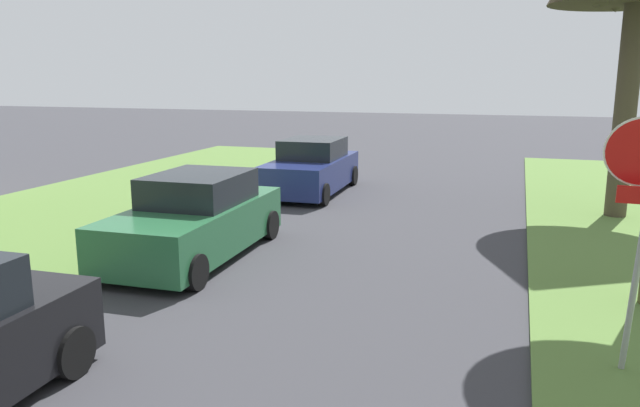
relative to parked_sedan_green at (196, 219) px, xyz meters
The scene contains 2 objects.
parked_sedan_green is the anchor object (origin of this frame).
parked_sedan_navy 6.85m from the parked_sedan_green, 90.20° to the left, with size 2.04×4.44×1.57m.
Camera 1 is at (3.28, 3.41, 3.37)m, focal length 34.18 mm.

